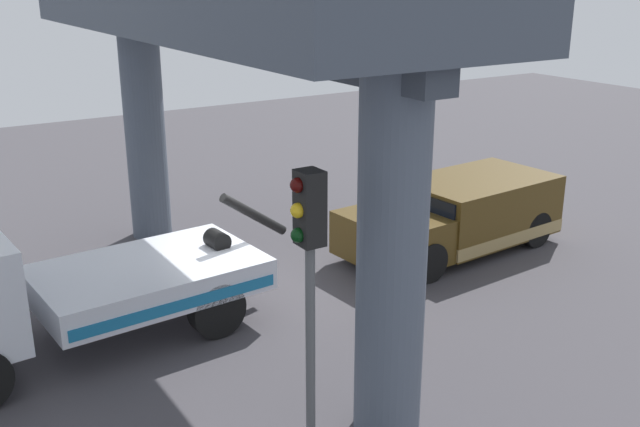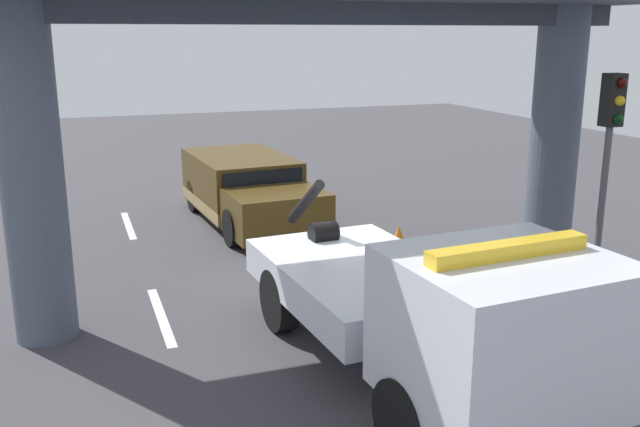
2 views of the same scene
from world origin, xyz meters
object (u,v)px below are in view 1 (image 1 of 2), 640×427
at_px(tow_truck_white, 34,290).
at_px(towed_van_green, 459,216).
at_px(traffic_cone_orange, 386,312).
at_px(traffic_light_near, 309,257).

bearing_deg(tow_truck_white, towed_van_green, -179.63).
xyz_separation_m(tow_truck_white, towed_van_green, (-9.18, -0.06, -0.42)).
bearing_deg(traffic_cone_orange, towed_van_green, -148.91).
xyz_separation_m(traffic_light_near, traffic_cone_orange, (-3.10, -2.44, -2.55)).
height_order(tow_truck_white, traffic_cone_orange, tow_truck_white).
bearing_deg(traffic_light_near, traffic_cone_orange, -141.74).
distance_m(tow_truck_white, traffic_light_near, 5.46).
relative_size(towed_van_green, traffic_cone_orange, 8.04).
height_order(tow_truck_white, traffic_light_near, traffic_light_near).
relative_size(traffic_light_near, traffic_cone_orange, 5.90).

